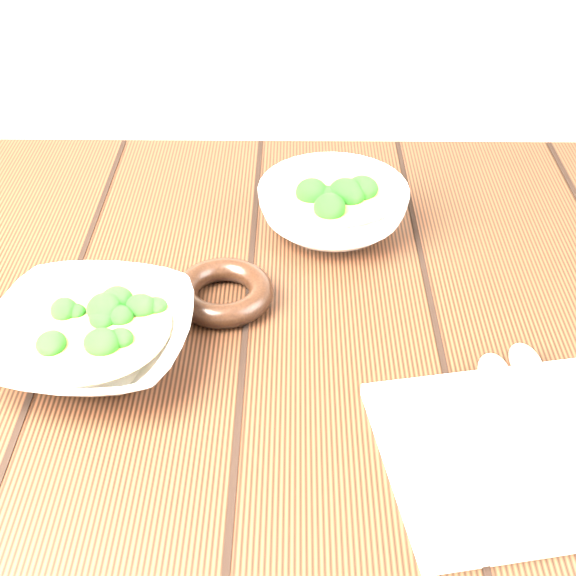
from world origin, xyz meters
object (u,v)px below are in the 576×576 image
at_px(soup_bowl_front, 92,337).
at_px(soup_bowl_back, 333,207).
at_px(napkin, 523,452).
at_px(trivet, 223,292).
at_px(table, 267,394).

distance_m(soup_bowl_front, soup_bowl_back, 0.34).
height_order(soup_bowl_back, napkin, soup_bowl_back).
xyz_separation_m(soup_bowl_back, napkin, (0.15, -0.36, -0.02)).
height_order(soup_bowl_back, trivet, soup_bowl_back).
bearing_deg(table, soup_bowl_front, -158.13).
distance_m(table, soup_bowl_front, 0.23).
height_order(soup_bowl_front, soup_bowl_back, soup_bowl_back).
bearing_deg(napkin, soup_bowl_back, 102.86).
distance_m(soup_bowl_front, napkin, 0.42).
height_order(table, soup_bowl_front, soup_bowl_front).
relative_size(table, napkin, 4.96).
bearing_deg(soup_bowl_back, trivet, -129.81).
xyz_separation_m(soup_bowl_back, trivet, (-0.12, -0.15, -0.02)).
bearing_deg(table, trivet, 155.38).
relative_size(soup_bowl_front, soup_bowl_back, 1.16).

